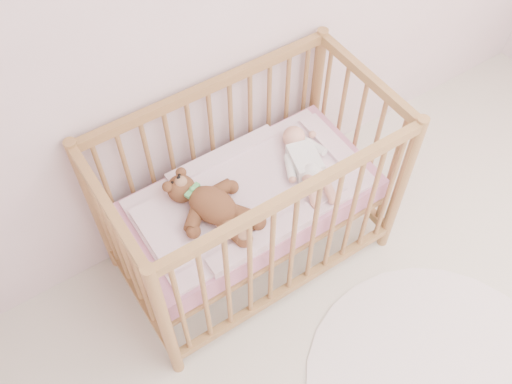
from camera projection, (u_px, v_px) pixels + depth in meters
crib at (250, 200)px, 2.77m from camera, size 1.36×0.76×1.00m
mattress at (250, 201)px, 2.78m from camera, size 1.22×0.62×0.13m
blanket at (250, 192)px, 2.72m from camera, size 1.10×0.58×0.06m
baby at (305, 158)px, 2.74m from camera, size 0.37×0.55×0.12m
teddy_bear at (213, 205)px, 2.57m from camera, size 0.55×0.63×0.15m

